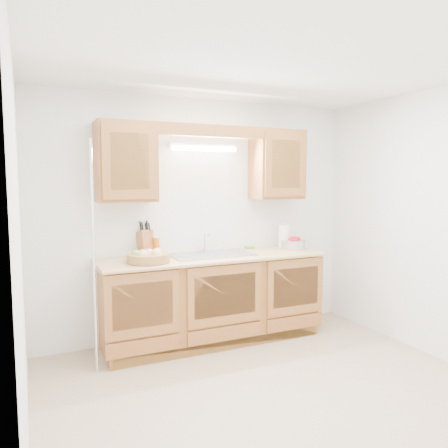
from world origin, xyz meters
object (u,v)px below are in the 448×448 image
fruit_basket (148,256)px  paper_towel (284,237)px  knife_block (146,243)px  apple_bowl (293,244)px

fruit_basket → paper_towel: bearing=7.5°
knife_block → apple_bowl: size_ratio=1.17×
knife_block → paper_towel: bearing=-16.6°
knife_block → apple_bowl: knife_block is taller
fruit_basket → paper_towel: size_ratio=1.54×
fruit_basket → apple_bowl: size_ratio=1.51×
apple_bowl → paper_towel: bearing=113.1°
knife_block → fruit_basket: bearing=-112.0°
paper_towel → apple_bowl: (0.05, -0.11, -0.07)m
fruit_basket → apple_bowl: bearing=3.4°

